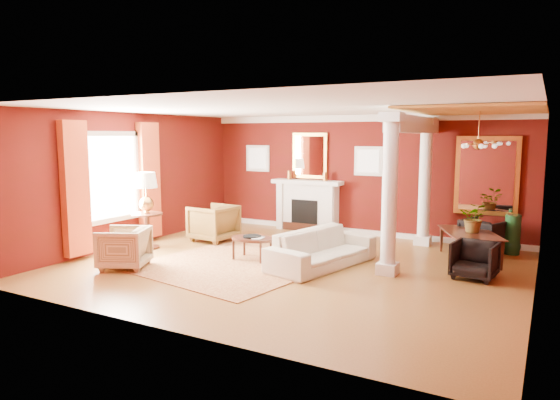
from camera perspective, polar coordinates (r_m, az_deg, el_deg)
The scene contains 27 objects.
ground at distance 9.36m, azimuth 1.52°, elevation -7.54°, with size 8.00×8.00×0.00m, color brown.
room_shell at distance 9.05m, azimuth 1.56°, elevation 4.89°, with size 8.04×7.04×2.92m.
fireplace at distance 12.72m, azimuth 3.12°, elevation -0.60°, with size 1.85×0.42×1.29m.
overmantel_mirror at distance 12.73m, azimuth 3.42°, elevation 5.08°, with size 0.95×0.07×1.15m.
flank_window_left at distance 13.48m, azimuth -2.55°, elevation 4.78°, with size 0.70×0.07×0.70m.
flank_window_right at distance 12.17m, azimuth 10.08°, elevation 4.40°, with size 0.70×0.07×0.70m.
left_window at distance 10.99m, azimuth -18.37°, elevation 1.85°, with size 0.21×2.55×2.60m.
column_front at distance 8.75m, azimuth 12.42°, elevation 0.76°, with size 0.36×0.36×2.80m.
column_back at distance 11.36m, azimuth 16.24°, elevation 2.12°, with size 0.36×0.36×2.80m.
header_beam at distance 10.25m, azimuth 15.14°, elevation 8.30°, with size 0.30×3.20×0.32m, color white.
amber_ceiling at distance 9.90m, azimuth 21.55°, elevation 9.53°, with size 2.30×3.40×0.04m, color gold.
dining_mirror at distance 11.61m, azimuth 22.54°, elevation 2.57°, with size 1.30×0.07×1.70m.
chandelier at distance 9.93m, azimuth 21.70°, elevation 5.92°, with size 0.60×0.62×0.75m.
crown_trim at distance 12.24m, azimuth 9.06°, elevation 9.21°, with size 8.00×0.08×0.16m, color white.
base_trim at distance 12.45m, azimuth 8.80°, elevation -3.58°, with size 8.00×0.08×0.12m, color white.
rug at distance 9.82m, azimuth -3.31°, elevation -6.79°, with size 3.10×4.13×0.02m, color maroon.
sofa at distance 9.26m, azimuth 4.87°, elevation -4.86°, with size 2.31×0.67×0.90m, color beige.
armchair_leopard at distance 11.52m, azimuth -7.62°, elevation -2.41°, with size 0.90×0.84×0.93m, color black.
armchair_stripe at distance 9.55m, azimuth -17.41°, elevation -5.02°, with size 0.81×0.76×0.83m, color tan.
coffee_table at distance 9.72m, azimuth -3.20°, elevation -4.55°, with size 0.88×0.88×0.45m.
coffee_book at distance 9.59m, azimuth -3.01°, elevation -3.68°, with size 0.18×0.02×0.24m, color black.
side_table at distance 10.99m, azimuth -15.04°, elevation 0.39°, with size 0.66×0.66×1.64m.
dining_table at distance 10.36m, azimuth 21.03°, elevation -4.07°, with size 1.58×0.56×0.88m, color black.
dining_chair_near at distance 9.10m, azimuth 21.35°, elevation -6.22°, with size 0.68×0.64×0.70m, color black.
dining_chair_far at distance 11.14m, azimuth 22.23°, elevation -3.63°, with size 0.76×0.71×0.78m, color black.
green_urn at distance 11.25m, azimuth 25.01°, elevation -4.02°, with size 0.34×0.34×0.82m.
potted_plant at distance 10.24m, azimuth 21.41°, elevation -0.45°, with size 0.52×0.57×0.45m, color #26591E.
Camera 1 is at (4.11, -8.06, 2.41)m, focal length 32.00 mm.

